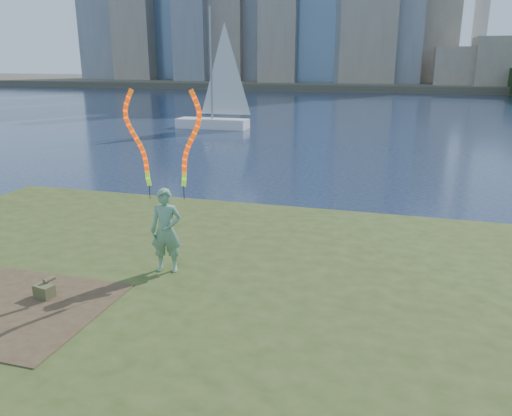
% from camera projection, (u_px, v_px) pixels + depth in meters
% --- Properties ---
extents(ground, '(320.00, 320.00, 0.00)m').
position_uv_depth(ground, '(195.00, 290.00, 11.85)').
color(ground, '#18243C').
rests_on(ground, ground).
extents(grassy_knoll, '(20.00, 18.00, 0.80)m').
position_uv_depth(grassy_knoll, '(149.00, 324.00, 9.64)').
color(grassy_knoll, '#364518').
rests_on(grassy_knoll, ground).
extents(dirt_patch, '(3.20, 3.00, 0.02)m').
position_uv_depth(dirt_patch, '(17.00, 309.00, 9.25)').
color(dirt_patch, '#47331E').
rests_on(dirt_patch, grassy_knoll).
extents(far_shore, '(320.00, 40.00, 1.20)m').
position_uv_depth(far_shore, '(380.00, 84.00, 99.17)').
color(far_shore, '#484435').
rests_on(far_shore, ground).
extents(woman_with_ribbons, '(2.10, 0.64, 4.20)m').
position_uv_depth(woman_with_ribbons, '(166.00, 209.00, 10.59)').
color(woman_with_ribbons, '#216F37').
rests_on(woman_with_ribbons, grassy_knoll).
extents(canvas_bag, '(0.41, 0.46, 0.35)m').
position_uv_depth(canvas_bag, '(45.00, 291.00, 9.67)').
color(canvas_bag, '#4E5128').
rests_on(canvas_bag, grassy_knoll).
extents(sailboat, '(6.01, 1.82, 9.13)m').
position_uv_depth(sailboat, '(216.00, 108.00, 39.14)').
color(sailboat, silver).
rests_on(sailboat, ground).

